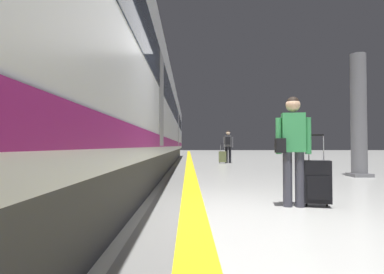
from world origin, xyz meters
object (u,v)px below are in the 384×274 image
object	(u,v)px
high_speed_train	(135,104)
suitcase_near	(223,157)
platform_pillar	(359,118)
traveller_foreground	(292,143)
passenger_near	(228,144)
rolling_suitcase_foreground	(317,182)

from	to	relation	value
high_speed_train	suitcase_near	size ratio (longest dim) A/B	34.19
suitcase_near	platform_pillar	world-z (taller)	platform_pillar
high_speed_train	suitcase_near	distance (m)	5.98
high_speed_train	traveller_foreground	bearing A→B (deg)	-64.37
high_speed_train	traveller_foreground	size ratio (longest dim) A/B	21.11
passenger_near	high_speed_train	bearing A→B (deg)	-133.73
traveller_foreground	high_speed_train	bearing A→B (deg)	115.63
rolling_suitcase_foreground	platform_pillar	distance (m)	5.61
traveller_foreground	rolling_suitcase_foreground	size ratio (longest dim) A/B	1.52
rolling_suitcase_foreground	passenger_near	bearing A→B (deg)	89.15
high_speed_train	platform_pillar	size ratio (longest dim) A/B	9.55
high_speed_train	passenger_near	bearing A→B (deg)	46.27
traveller_foreground	suitcase_near	xyz separation A→B (m)	(0.22, 11.54, -0.61)
suitcase_near	platform_pillar	size ratio (longest dim) A/B	0.28
traveller_foreground	passenger_near	world-z (taller)	passenger_near
high_speed_train	rolling_suitcase_foreground	world-z (taller)	high_speed_train
rolling_suitcase_foreground	passenger_near	xyz separation A→B (m)	(0.18, 11.79, 0.64)
passenger_near	platform_pillar	bearing A→B (deg)	-68.30
platform_pillar	traveller_foreground	bearing A→B (deg)	-127.53
traveller_foreground	passenger_near	xyz separation A→B (m)	(0.54, 11.79, 0.06)
traveller_foreground	platform_pillar	xyz separation A→B (m)	(3.45, 4.49, 0.78)
suitcase_near	rolling_suitcase_foreground	bearing A→B (deg)	-89.30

